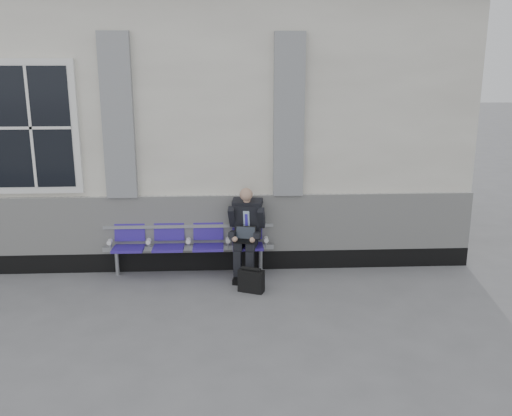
{
  "coord_description": "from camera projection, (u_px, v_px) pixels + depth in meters",
  "views": [
    {
      "loc": [
        3.17,
        -7.0,
        3.23
      ],
      "look_at": [
        3.59,
        0.9,
        1.14
      ],
      "focal_mm": 40.0,
      "sensor_mm": 36.0,
      "label": 1
    }
  ],
  "objects": [
    {
      "name": "businessman",
      "position": [
        246.0,
        228.0,
        8.56
      ],
      "size": [
        0.58,
        0.77,
        1.37
      ],
      "color": "black",
      "rests_on": "ground"
    },
    {
      "name": "station_building",
      "position": [
        48.0,
        116.0,
        10.21
      ],
      "size": [
        14.4,
        4.4,
        4.49
      ],
      "color": "white",
      "rests_on": "ground"
    },
    {
      "name": "briefcase",
      "position": [
        251.0,
        280.0,
        8.09
      ],
      "size": [
        0.39,
        0.28,
        0.37
      ],
      "color": "black",
      "rests_on": "ground"
    },
    {
      "name": "bench",
      "position": [
        189.0,
        239.0,
        8.69
      ],
      "size": [
        2.6,
        0.47,
        0.91
      ],
      "color": "#9EA0A3",
      "rests_on": "ground"
    }
  ]
}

